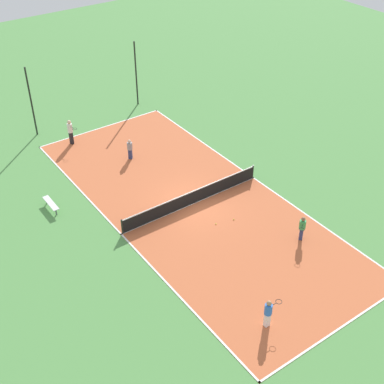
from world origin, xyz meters
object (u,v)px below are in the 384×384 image
(tennis_net, at_px, (192,197))
(player_far_green, at_px, (302,227))
(player_near_blue, at_px, (268,312))
(tennis_ball_left_sideline, at_px, (216,224))
(fence_post_back_right, at_px, (136,74))
(player_baseline_gray, at_px, (130,148))
(tennis_ball_near_net, at_px, (234,219))
(bench, at_px, (51,204))
(fence_post_back_left, at_px, (31,102))
(player_near_white, at_px, (70,130))

(tennis_net, height_order, player_far_green, player_far_green)
(player_near_blue, xyz_separation_m, tennis_ball_left_sideline, (2.59, 7.19, -0.87))
(tennis_ball_left_sideline, xyz_separation_m, fence_post_back_right, (4.28, 15.89, 2.53))
(player_far_green, relative_size, tennis_ball_left_sideline, 21.96)
(tennis_net, bearing_deg, fence_post_back_right, 72.46)
(tennis_net, bearing_deg, player_far_green, -63.75)
(player_baseline_gray, bearing_deg, tennis_ball_near_net, 140.89)
(tennis_net, relative_size, bench, 5.74)
(tennis_ball_left_sideline, bearing_deg, tennis_ball_near_net, -14.15)
(fence_post_back_left, height_order, fence_post_back_right, same)
(bench, height_order, fence_post_back_left, fence_post_back_left)
(player_baseline_gray, xyz_separation_m, tennis_ball_near_net, (1.49, -9.28, -0.78))
(player_near_white, bearing_deg, fence_post_back_right, 100.79)
(player_far_green, distance_m, tennis_ball_near_net, 4.03)
(tennis_ball_left_sideline, bearing_deg, tennis_net, 89.67)
(tennis_ball_left_sideline, xyz_separation_m, tennis_ball_near_net, (1.09, -0.28, 0.00))
(player_near_white, distance_m, tennis_ball_left_sideline, 13.47)
(bench, xyz_separation_m, player_near_blue, (4.46, -14.03, 0.54))
(tennis_net, bearing_deg, player_near_white, 104.52)
(player_baseline_gray, height_order, tennis_ball_near_net, player_baseline_gray)
(fence_post_back_left, bearing_deg, player_near_white, -61.62)
(tennis_net, bearing_deg, fence_post_back_left, 107.54)
(bench, relative_size, tennis_ball_left_sideline, 24.65)
(tennis_net, height_order, bench, tennis_net)
(bench, height_order, player_near_white, player_near_white)
(tennis_net, relative_size, fence_post_back_right, 1.86)
(player_near_blue, height_order, fence_post_back_right, fence_post_back_right)
(player_far_green, xyz_separation_m, fence_post_back_left, (-7.28, 19.60, 1.72))
(player_near_white, height_order, tennis_ball_near_net, player_near_white)
(player_near_blue, bearing_deg, player_near_white, 92.34)
(bench, bearing_deg, player_near_blue, -162.38)
(player_far_green, distance_m, tennis_ball_left_sideline, 4.86)
(player_near_blue, height_order, player_near_white, player_near_white)
(tennis_ball_left_sideline, distance_m, fence_post_back_left, 16.64)
(player_near_white, bearing_deg, player_far_green, 8.49)
(bench, distance_m, player_near_white, 7.64)
(tennis_net, distance_m, player_baseline_gray, 6.64)
(tennis_ball_near_net, bearing_deg, fence_post_back_right, 78.83)
(tennis_net, xyz_separation_m, player_far_green, (3.01, -6.10, 0.35))
(tennis_net, xyz_separation_m, bench, (-7.06, 4.46, -0.13))
(player_baseline_gray, bearing_deg, fence_post_back_left, -18.93)
(tennis_ball_left_sideline, distance_m, tennis_ball_near_net, 1.13)
(player_near_blue, bearing_deg, fence_post_back_right, 75.24)
(player_baseline_gray, relative_size, player_far_green, 0.97)
(tennis_net, height_order, player_near_blue, player_near_blue)
(player_near_blue, bearing_deg, fence_post_back_left, 95.96)
(player_far_green, distance_m, fence_post_back_right, 19.72)
(tennis_ball_left_sideline, bearing_deg, fence_post_back_right, 74.91)
(bench, bearing_deg, tennis_net, -122.30)
(tennis_ball_left_sideline, bearing_deg, fence_post_back_left, 105.00)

